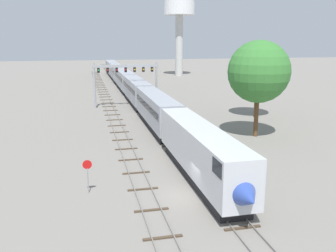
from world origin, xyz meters
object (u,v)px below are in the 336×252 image
Objects in this scene: signal_gantry at (126,74)px; trackside_tree_mid at (258,65)px; passenger_train at (130,84)px; trackside_tree_left at (259,72)px; water_tower at (179,13)px; stop_sign at (88,172)px.

signal_gantry is 23.96m from trackside_tree_mid.
signal_gantry is (-2.25, -13.10, 3.48)m from passenger_train.
passenger_train is 40.30m from trackside_tree_left.
trackside_tree_mid is (-5.10, -69.15, -12.45)m from water_tower.
trackside_tree_left reaches higher than passenger_train.
stop_sign is at bearing -147.61° from trackside_tree_left.
signal_gantry is 4.20× the size of stop_sign.
trackside_tree_left is at bearing -116.10° from trackside_tree_mid.
trackside_tree_mid is (19.55, -13.64, 2.37)m from signal_gantry.
water_tower is (24.66, 55.51, 14.82)m from signal_gantry.
signal_gantry reaches higher than stop_sign.
signal_gantry is 0.98× the size of trackside_tree_left.
trackside_tree_mid is at bearing -57.09° from passenger_train.
water_tower reaches higher than stop_sign.
trackside_tree_left is (21.73, 13.78, 6.53)m from stop_sign.
water_tower is at bearing 85.78° from trackside_tree_mid.
water_tower is at bearing 82.45° from trackside_tree_left.
trackside_tree_left is 1.03× the size of trackside_tree_mid.
trackside_tree_left is at bearing 32.39° from stop_sign.
signal_gantry is at bearing 78.71° from stop_sign.
passenger_train is 13.74m from signal_gantry.
passenger_train is 52.86m from stop_sign.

